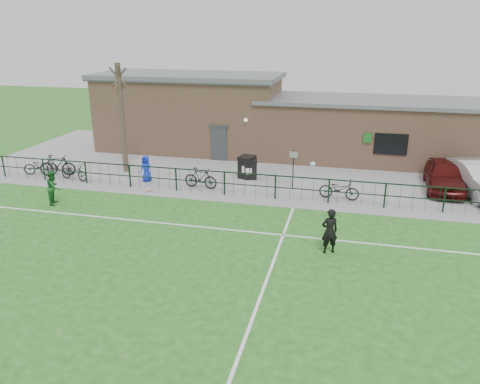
% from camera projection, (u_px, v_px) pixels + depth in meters
% --- Properties ---
extents(ground, '(90.00, 90.00, 0.00)m').
position_uv_depth(ground, '(204.00, 279.00, 15.23)').
color(ground, '#1E591A').
rests_on(ground, ground).
extents(paving_strip, '(34.00, 13.00, 0.02)m').
position_uv_depth(paving_strip, '(274.00, 166.00, 27.61)').
color(paving_strip, gray).
rests_on(paving_strip, ground).
extents(pitch_line_touch, '(28.00, 0.10, 0.01)m').
position_uv_depth(pitch_line_touch, '(254.00, 199.00, 22.38)').
color(pitch_line_touch, white).
rests_on(pitch_line_touch, ground).
extents(pitch_line_mid, '(28.00, 0.10, 0.01)m').
position_uv_depth(pitch_line_mid, '(234.00, 230.00, 18.90)').
color(pitch_line_mid, white).
rests_on(pitch_line_mid, ground).
extents(pitch_line_perp, '(0.10, 16.00, 0.01)m').
position_uv_depth(pitch_line_perp, '(264.00, 286.00, 14.79)').
color(pitch_line_perp, white).
rests_on(pitch_line_perp, ground).
extents(perimeter_fence, '(28.00, 0.10, 1.20)m').
position_uv_depth(perimeter_fence, '(255.00, 186.00, 22.37)').
color(perimeter_fence, black).
rests_on(perimeter_fence, ground).
extents(bare_tree, '(0.30, 0.30, 6.00)m').
position_uv_depth(bare_tree, '(122.00, 119.00, 25.64)').
color(bare_tree, '#403227').
rests_on(bare_tree, ground).
extents(wheelie_bin_left, '(0.83, 0.90, 1.00)m').
position_uv_depth(wheelie_bin_left, '(250.00, 169.00, 25.22)').
color(wheelie_bin_left, black).
rests_on(wheelie_bin_left, paving_strip).
extents(wheelie_bin_right, '(0.88, 0.96, 1.11)m').
position_uv_depth(wheelie_bin_right, '(247.00, 168.00, 25.33)').
color(wheelie_bin_right, black).
rests_on(wheelie_bin_right, paving_strip).
extents(sign_post, '(0.08, 0.08, 2.00)m').
position_uv_depth(sign_post, '(293.00, 169.00, 23.51)').
color(sign_post, black).
rests_on(sign_post, paving_strip).
extents(car_maroon, '(2.05, 4.52, 1.51)m').
position_uv_depth(car_maroon, '(445.00, 175.00, 23.38)').
color(car_maroon, '#440C0C').
rests_on(car_maroon, paving_strip).
extents(car_silver, '(3.13, 5.28, 1.64)m').
position_uv_depth(car_silver, '(478.00, 179.00, 22.55)').
color(car_silver, '#A4A7AB').
rests_on(car_silver, paving_strip).
extents(bicycle_a, '(1.92, 1.27, 0.95)m').
position_uv_depth(bicycle_a, '(41.00, 166.00, 25.93)').
color(bicycle_a, black).
rests_on(bicycle_a, paving_strip).
extents(bicycle_b, '(2.03, 1.05, 1.18)m').
position_uv_depth(bicycle_b, '(57.00, 165.00, 25.64)').
color(bicycle_b, black).
rests_on(bicycle_b, paving_strip).
extents(bicycle_c, '(1.82, 0.95, 0.91)m').
position_uv_depth(bicycle_c, '(74.00, 172.00, 24.94)').
color(bicycle_c, black).
rests_on(bicycle_c, paving_strip).
extents(bicycle_d, '(1.81, 0.69, 1.06)m').
position_uv_depth(bicycle_d, '(201.00, 178.00, 23.66)').
color(bicycle_d, black).
rests_on(bicycle_d, paving_strip).
extents(bicycle_e, '(1.94, 0.85, 0.99)m').
position_uv_depth(bicycle_e, '(339.00, 189.00, 22.14)').
color(bicycle_e, black).
rests_on(bicycle_e, paving_strip).
extents(spectator_child, '(0.76, 0.57, 1.39)m').
position_uv_depth(spectator_child, '(146.00, 168.00, 24.67)').
color(spectator_child, '#142CC3').
rests_on(spectator_child, paving_strip).
extents(goalkeeper_kick, '(1.45, 3.73, 2.47)m').
position_uv_depth(goalkeeper_kick, '(329.00, 229.00, 16.82)').
color(goalkeeper_kick, black).
rests_on(goalkeeper_kick, ground).
extents(outfield_player, '(0.81, 0.92, 1.58)m').
position_uv_depth(outfield_player, '(54.00, 187.00, 21.52)').
color(outfield_player, '#1A5D25').
rests_on(outfield_player, ground).
extents(ball_ground, '(0.23, 0.23, 0.23)m').
position_uv_depth(ball_ground, '(149.00, 190.00, 23.29)').
color(ball_ground, silver).
rests_on(ball_ground, ground).
extents(clubhouse, '(24.25, 5.40, 4.96)m').
position_uv_depth(clubhouse, '(269.00, 119.00, 29.82)').
color(clubhouse, tan).
rests_on(clubhouse, ground).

